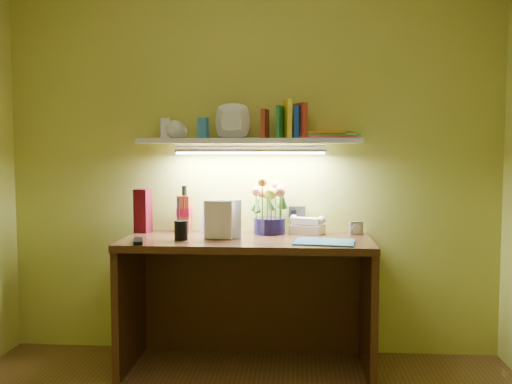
% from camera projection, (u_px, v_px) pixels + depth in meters
% --- Properties ---
extents(desk, '(1.40, 0.60, 0.75)m').
position_uv_depth(desk, '(247.00, 303.00, 3.24)').
color(desk, '#32170D').
rests_on(desk, ground).
extents(flower_bouquet, '(0.22, 0.22, 0.33)m').
position_uv_depth(flower_bouquet, '(269.00, 206.00, 3.38)').
color(flower_bouquet, '#120E36').
rests_on(flower_bouquet, desk).
extents(telephone, '(0.22, 0.19, 0.11)m').
position_uv_depth(telephone, '(308.00, 225.00, 3.38)').
color(telephone, '#F2E7C9').
rests_on(telephone, desk).
extents(desk_clock, '(0.09, 0.06, 0.08)m').
position_uv_depth(desk_clock, '(356.00, 228.00, 3.35)').
color(desk_clock, '#AEAFB2').
rests_on(desk_clock, desk).
extents(whisky_bottle, '(0.08, 0.08, 0.28)m').
position_uv_depth(whisky_bottle, '(184.00, 209.00, 3.45)').
color(whisky_bottle, '#A3421E').
rests_on(whisky_bottle, desk).
extents(whisky_box, '(0.10, 0.10, 0.26)m').
position_uv_depth(whisky_box, '(143.00, 211.00, 3.43)').
color(whisky_box, '#5A0817').
rests_on(whisky_box, desk).
extents(pen_cup, '(0.10, 0.10, 0.18)m').
position_uv_depth(pen_cup, '(181.00, 223.00, 3.15)').
color(pen_cup, black).
rests_on(pen_cup, desk).
extents(art_card, '(0.18, 0.09, 0.18)m').
position_uv_depth(art_card, '(216.00, 218.00, 3.42)').
color(art_card, white).
rests_on(art_card, desk).
extents(tv_remote, '(0.09, 0.18, 0.02)m').
position_uv_depth(tv_remote, '(138.00, 241.00, 3.05)').
color(tv_remote, black).
rests_on(tv_remote, desk).
extents(blue_folder, '(0.35, 0.27, 0.01)m').
position_uv_depth(blue_folder, '(325.00, 242.00, 3.05)').
color(blue_folder, teal).
rests_on(blue_folder, desk).
extents(desk_book_a, '(0.16, 0.05, 0.22)m').
position_uv_depth(desk_book_a, '(204.00, 220.00, 3.18)').
color(desk_book_a, silver).
rests_on(desk_book_a, desk).
extents(desk_book_b, '(0.16, 0.04, 0.22)m').
position_uv_depth(desk_book_b, '(214.00, 219.00, 3.22)').
color(desk_book_b, silver).
rests_on(desk_book_b, desk).
extents(wall_shelf, '(1.31, 0.32, 0.26)m').
position_uv_depth(wall_shelf, '(257.00, 135.00, 3.35)').
color(wall_shelf, silver).
rests_on(wall_shelf, ground).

